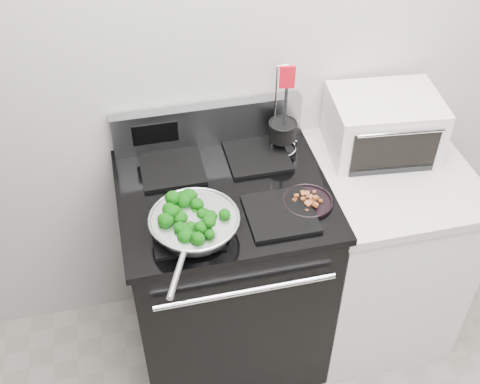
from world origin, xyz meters
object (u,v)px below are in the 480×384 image
object	(u,v)px
skillet	(194,224)
bacon_plate	(308,199)
utensil_holder	(282,135)
gas_range	(226,271)
toaster_oven	(383,125)

from	to	relation	value
skillet	bacon_plate	xyz separation A→B (m)	(0.43, 0.07, -0.03)
skillet	utensil_holder	distance (m)	0.58
gas_range	skillet	size ratio (longest dim) A/B	2.39
gas_range	bacon_plate	size ratio (longest dim) A/B	6.15
skillet	bacon_plate	size ratio (longest dim) A/B	2.58
gas_range	toaster_oven	world-z (taller)	toaster_oven
gas_range	bacon_plate	bearing A→B (deg)	-25.18
skillet	toaster_oven	xyz separation A→B (m)	(0.82, 0.34, 0.04)
skillet	toaster_oven	size ratio (longest dim) A/B	1.05
utensil_holder	toaster_oven	xyz separation A→B (m)	(0.40, -0.05, 0.02)
gas_range	bacon_plate	distance (m)	0.57
gas_range	skillet	world-z (taller)	gas_range
utensil_holder	toaster_oven	distance (m)	0.41
utensil_holder	toaster_oven	world-z (taller)	utensil_holder
bacon_plate	gas_range	bearing A→B (deg)	154.82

